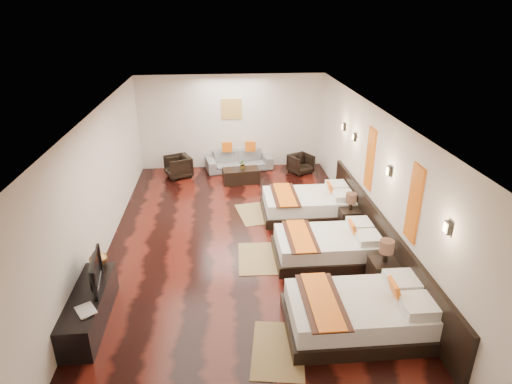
{
  "coord_description": "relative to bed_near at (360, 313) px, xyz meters",
  "views": [
    {
      "loc": [
        -0.36,
        -8.05,
        4.69
      ],
      "look_at": [
        0.34,
        0.16,
        1.1
      ],
      "focal_mm": 30.65,
      "sensor_mm": 36.0,
      "label": 1
    }
  ],
  "objects": [
    {
      "name": "armchair_left",
      "position": [
        -3.3,
        6.77,
        0.02
      ],
      "size": [
        0.9,
        0.89,
        0.63
      ],
      "primitive_type": "imported",
      "rotation": [
        0.0,
        0.0,
        -1.17
      ],
      "color": "black",
      "rests_on": "floor"
    },
    {
      "name": "tv",
      "position": [
        -4.15,
        0.71,
        0.51
      ],
      "size": [
        0.24,
        0.89,
        0.51
      ],
      "primitive_type": "imported",
      "rotation": [
        0.0,
        0.0,
        1.71
      ],
      "color": "black",
      "rests_on": "tv_console"
    },
    {
      "name": "orange_panel_b",
      "position": [
        1.03,
        3.09,
        1.41
      ],
      "size": [
        0.04,
        0.4,
        1.3
      ],
      "primitive_type": "cube",
      "color": "#D86014",
      "rests_on": "right_wall"
    },
    {
      "name": "figurine",
      "position": [
        -4.2,
        1.31,
        0.42
      ],
      "size": [
        0.36,
        0.36,
        0.32
      ],
      "primitive_type": "imported",
      "rotation": [
        0.0,
        0.0,
        -0.21
      ],
      "color": "brown",
      "rests_on": "tv_console"
    },
    {
      "name": "nightstand_b",
      "position": [
        0.75,
        3.2,
        0.02
      ],
      "size": [
        0.44,
        0.44,
        0.87
      ],
      "color": "black",
      "rests_on": "floor"
    },
    {
      "name": "headboard_panel",
      "position": [
        1.01,
        1.99,
        0.16
      ],
      "size": [
        0.08,
        6.6,
        0.9
      ],
      "primitive_type": "cube",
      "color": "black",
      "rests_on": "floor"
    },
    {
      "name": "ceiling",
      "position": [
        -1.7,
        2.79,
        2.51
      ],
      "size": [
        5.5,
        9.5,
        0.01
      ],
      "primitive_type": "cube",
      "color": "white",
      "rests_on": "floor"
    },
    {
      "name": "back_wall",
      "position": [
        -1.7,
        7.54,
        1.11
      ],
      "size": [
        5.5,
        0.01,
        2.8
      ],
      "primitive_type": "cube",
      "color": "silver",
      "rests_on": "floor"
    },
    {
      "name": "book",
      "position": [
        -4.2,
        0.01,
        0.27
      ],
      "size": [
        0.38,
        0.41,
        0.03
      ],
      "primitive_type": "imported",
      "rotation": [
        0.0,
        0.0,
        0.58
      ],
      "color": "black",
      "rests_on": "tv_console"
    },
    {
      "name": "bed_mid",
      "position": [
        -0.0,
        2.05,
        -0.02
      ],
      "size": [
        2.07,
        1.3,
        0.79
      ],
      "color": "black",
      "rests_on": "floor"
    },
    {
      "name": "sofa",
      "position": [
        -1.51,
        7.24,
        -0.01
      ],
      "size": [
        2.07,
        1.1,
        0.57
      ],
      "primitive_type": "imported",
      "rotation": [
        0.0,
        0.0,
        0.18
      ],
      "color": "slate",
      "rests_on": "floor"
    },
    {
      "name": "gold_artwork",
      "position": [
        -1.7,
        7.52,
        1.51
      ],
      "size": [
        0.6,
        0.04,
        0.6
      ],
      "primitive_type": "cube",
      "color": "#AD873F",
      "rests_on": "back_wall"
    },
    {
      "name": "bed_far",
      "position": [
        -0.0,
        3.98,
        -0.01
      ],
      "size": [
        2.16,
        1.36,
        0.82
      ],
      "color": "black",
      "rests_on": "floor"
    },
    {
      "name": "jute_mat_mid",
      "position": [
        -1.4,
        2.15,
        -0.29
      ],
      "size": [
        0.8,
        1.23,
        0.01
      ],
      "primitive_type": "cube",
      "rotation": [
        0.0,
        0.0,
        -0.04
      ],
      "color": "#95794B",
      "rests_on": "floor"
    },
    {
      "name": "floor",
      "position": [
        -1.7,
        2.79,
        -0.29
      ],
      "size": [
        5.5,
        9.5,
        0.01
      ],
      "primitive_type": "cube",
      "color": "black",
      "rests_on": "ground"
    },
    {
      "name": "right_wall",
      "position": [
        1.05,
        2.79,
        1.11
      ],
      "size": [
        0.01,
        9.5,
        2.8
      ],
      "primitive_type": "cube",
      "color": "silver",
      "rests_on": "floor"
    },
    {
      "name": "coffee_table",
      "position": [
        -1.51,
        6.19,
        -0.09
      ],
      "size": [
        1.05,
        0.62,
        0.4
      ],
      "primitive_type": "cube",
      "rotation": [
        0.0,
        0.0,
        0.12
      ],
      "color": "black",
      "rests_on": "floor"
    },
    {
      "name": "tv_console",
      "position": [
        -4.2,
        0.5,
        -0.02
      ],
      "size": [
        0.5,
        1.8,
        0.55
      ],
      "primitive_type": "cube",
      "color": "black",
      "rests_on": "floor"
    },
    {
      "name": "sconce_far",
      "position": [
        1.01,
        4.19,
        1.56
      ],
      "size": [
        0.07,
        0.12,
        0.18
      ],
      "color": "black",
      "rests_on": "right_wall"
    },
    {
      "name": "jute_mat_near",
      "position": [
        -1.32,
        -0.36,
        -0.29
      ],
      "size": [
        0.92,
        1.3,
        0.01
      ],
      "primitive_type": "cube",
      "rotation": [
        0.0,
        0.0,
        -0.15
      ],
      "color": "#95794B",
      "rests_on": "floor"
    },
    {
      "name": "bed_near",
      "position": [
        0.0,
        0.0,
        0.0
      ],
      "size": [
        2.23,
        1.4,
        0.85
      ],
      "color": "black",
      "rests_on": "floor"
    },
    {
      "name": "jute_mat_far",
      "position": [
        -1.28,
        4.15,
        -0.29
      ],
      "size": [
        0.95,
        1.31,
        0.01
      ],
      "primitive_type": "cube",
      "rotation": [
        0.0,
        0.0,
        0.18
      ],
      "color": "#95794B",
      "rests_on": "floor"
    },
    {
      "name": "nightstand_a",
      "position": [
        0.75,
        1.06,
        0.03
      ],
      "size": [
        0.47,
        0.47,
        0.93
      ],
      "color": "black",
      "rests_on": "floor"
    },
    {
      "name": "table_plant",
      "position": [
        -1.45,
        6.2,
        0.24
      ],
      "size": [
        0.26,
        0.23,
        0.27
      ],
      "primitive_type": "imported",
      "rotation": [
        0.0,
        0.0,
        0.1
      ],
      "color": "#2C5D1F",
      "rests_on": "coffee_table"
    },
    {
      "name": "left_wall",
      "position": [
        -4.45,
        2.79,
        1.11
      ],
      "size": [
        0.01,
        9.5,
        2.8
      ],
      "primitive_type": "cube",
      "color": "silver",
      "rests_on": "floor"
    },
    {
      "name": "sconce_mid",
      "position": [
        1.01,
        1.99,
        1.56
      ],
      "size": [
        0.07,
        0.12,
        0.18
      ],
      "color": "black",
      "rests_on": "right_wall"
    },
    {
      "name": "armchair_right",
      "position": [
        0.3,
        6.78,
        -0.01
      ],
      "size": [
        0.83,
        0.84,
        0.57
      ],
      "primitive_type": "imported",
      "rotation": [
        0.0,
        0.0,
        0.5
      ],
      "color": "black",
      "rests_on": "floor"
    },
    {
      "name": "sconce_near",
      "position": [
        1.01,
        -0.21,
        1.56
      ],
      "size": [
        0.07,
        0.12,
        0.18
      ],
      "color": "black",
      "rests_on": "right_wall"
    },
    {
      "name": "sconce_lounge",
      "position": [
        1.01,
        5.09,
        1.56
      ],
      "size": [
        0.07,
        0.12,
        0.18
      ],
      "color": "black",
      "rests_on": "right_wall"
    },
    {
      "name": "orange_panel_a",
      "position": [
        1.03,
        0.89,
        1.41
      ],
      "size": [
        0.04,
        0.4,
        1.3
      ],
      "primitive_type": "cube",
      "color": "#D86014",
      "rests_on": "right_wall"
    }
  ]
}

